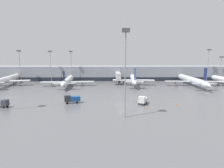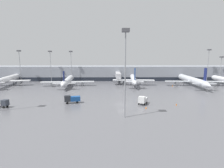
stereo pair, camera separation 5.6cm
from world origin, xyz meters
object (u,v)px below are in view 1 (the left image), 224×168
parked_jet_0 (6,80)px  apron_light_mast_5 (71,58)px  service_truck_1 (143,100)px  traffic_cone_0 (172,86)px  parked_jet_2 (68,81)px  apron_light_mast_0 (126,50)px  apron_light_mast_4 (19,57)px  apron_light_mast_3 (50,57)px  traffic_cone_1 (176,104)px  apron_light_mast_2 (209,56)px  parked_jet_3 (133,79)px  service_truck_2 (72,99)px  parked_jet_1 (192,80)px  apron_light_mast_6 (221,61)px  traffic_cone_2 (146,107)px  service_truck_0 (1,103)px

parked_jet_0 → apron_light_mast_5: size_ratio=2.07×
service_truck_1 → traffic_cone_0: size_ratio=6.83×
service_truck_1 → parked_jet_2: bearing=-111.3°
apron_light_mast_0 → apron_light_mast_4: size_ratio=1.15×
apron_light_mast_3 → apron_light_mast_4: apron_light_mast_4 is taller
traffic_cone_1 → apron_light_mast_2: 67.12m
apron_light_mast_0 → apron_light_mast_5: size_ratio=1.17×
parked_jet_3 → apron_light_mast_2: 50.27m
service_truck_2 → apron_light_mast_0: bearing=125.7°
parked_jet_0 → parked_jet_3: parked_jet_3 is taller
apron_light_mast_0 → traffic_cone_0: bearing=58.2°
traffic_cone_0 → apron_light_mast_3: bearing=166.1°
service_truck_1 → apron_light_mast_2: bearing=162.5°
parked_jet_1 → traffic_cone_1: parked_jet_1 is taller
apron_light_mast_0 → apron_light_mast_2: 84.64m
traffic_cone_1 → parked_jet_2: bearing=139.1°
traffic_cone_0 → parked_jet_2: bearing=178.5°
apron_light_mast_0 → apron_light_mast_3: size_ratio=1.17×
parked_jet_3 → service_truck_2: bearing=150.3°
parked_jet_3 → apron_light_mast_0: 53.06m
traffic_cone_1 → apron_light_mast_5: apron_light_mast_5 is taller
parked_jet_0 → apron_light_mast_6: size_ratio=2.51×
parked_jet_0 → parked_jet_1: 97.68m
apron_light_mast_3 → traffic_cone_2: bearing=-50.4°
apron_light_mast_2 → apron_light_mast_6: (7.85, -0.28, -2.99)m
parked_jet_2 → parked_jet_3: size_ratio=0.99×
parked_jet_1 → service_truck_1: bearing=141.0°
service_truck_1 → apron_light_mast_3: bearing=-111.7°
parked_jet_1 → apron_light_mast_6: apron_light_mast_6 is taller
service_truck_1 → traffic_cone_2: 4.95m
parked_jet_3 → traffic_cone_0: parked_jet_3 is taller
traffic_cone_2 → apron_light_mast_2: apron_light_mast_2 is taller
parked_jet_2 → apron_light_mast_4: apron_light_mast_4 is taller
parked_jet_0 → apron_light_mast_2: bearing=-91.8°
traffic_cone_0 → apron_light_mast_5: (-55.91, 17.14, 14.32)m
service_truck_2 → apron_light_mast_3: (-23.14, 49.74, 13.18)m
apron_light_mast_3 → service_truck_0: bearing=-87.0°
traffic_cone_1 → service_truck_1: bearing=171.8°
apron_light_mast_2 → traffic_cone_2: bearing=-131.1°
service_truck_0 → apron_light_mast_4: size_ratio=0.26×
apron_light_mast_0 → parked_jet_3: bearing=79.9°
apron_light_mast_3 → service_truck_1: bearing=-47.9°
parked_jet_3 → apron_light_mast_0: apron_light_mast_0 is taller
traffic_cone_1 → apron_light_mast_3: apron_light_mast_3 is taller
traffic_cone_0 → service_truck_0: bearing=-150.2°
traffic_cone_0 → traffic_cone_2: size_ratio=1.12×
parked_jet_0 → apron_light_mast_4: 17.14m
traffic_cone_0 → traffic_cone_2: 44.76m
parked_jet_3 → traffic_cone_0: 20.44m
parked_jet_1 → apron_light_mast_3: bearing=82.2°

